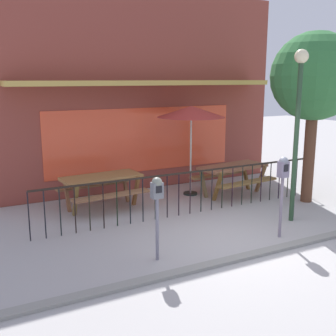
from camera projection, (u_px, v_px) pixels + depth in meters
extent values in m
plane|color=#A3A09E|center=(241.00, 241.00, 7.73)|extent=(40.00, 40.00, 0.00)
cube|color=#58291C|center=(140.00, 186.00, 11.67)|extent=(8.20, 0.54, 0.01)
cube|color=brown|center=(139.00, 92.00, 11.13)|extent=(8.20, 0.50, 5.19)
cube|color=#E54C2D|center=(144.00, 140.00, 11.17)|extent=(5.33, 0.02, 1.70)
cube|color=gold|center=(149.00, 83.00, 10.51)|extent=(6.97, 0.82, 0.12)
cube|color=black|center=(190.00, 172.00, 9.12)|extent=(6.89, 0.04, 0.04)
cylinder|color=black|center=(29.00, 217.00, 7.65)|extent=(0.02, 0.02, 0.95)
cylinder|color=black|center=(45.00, 214.00, 7.78)|extent=(0.02, 0.02, 0.95)
cylinder|color=black|center=(60.00, 212.00, 7.91)|extent=(0.02, 0.02, 0.95)
cylinder|color=black|center=(75.00, 210.00, 8.04)|extent=(0.02, 0.02, 0.95)
cylinder|color=black|center=(89.00, 208.00, 8.17)|extent=(0.02, 0.02, 0.95)
cylinder|color=black|center=(103.00, 206.00, 8.31)|extent=(0.02, 0.02, 0.95)
cylinder|color=black|center=(117.00, 204.00, 8.44)|extent=(0.02, 0.02, 0.95)
cylinder|color=black|center=(130.00, 202.00, 8.57)|extent=(0.02, 0.02, 0.95)
cylinder|color=black|center=(143.00, 200.00, 8.70)|extent=(0.02, 0.02, 0.95)
cylinder|color=black|center=(155.00, 198.00, 8.83)|extent=(0.02, 0.02, 0.95)
cylinder|color=black|center=(167.00, 196.00, 8.96)|extent=(0.02, 0.02, 0.95)
cylinder|color=black|center=(179.00, 195.00, 9.09)|extent=(0.02, 0.02, 0.95)
cylinder|color=black|center=(190.00, 193.00, 9.22)|extent=(0.02, 0.02, 0.95)
cylinder|color=black|center=(201.00, 192.00, 9.35)|extent=(0.02, 0.02, 0.95)
cylinder|color=black|center=(212.00, 190.00, 9.48)|extent=(0.02, 0.02, 0.95)
cylinder|color=black|center=(222.00, 188.00, 9.61)|extent=(0.02, 0.02, 0.95)
cylinder|color=black|center=(232.00, 187.00, 9.74)|extent=(0.02, 0.02, 0.95)
cylinder|color=black|center=(242.00, 186.00, 9.87)|extent=(0.02, 0.02, 0.95)
cylinder|color=black|center=(252.00, 184.00, 10.00)|extent=(0.02, 0.02, 0.95)
cylinder|color=black|center=(261.00, 183.00, 10.13)|extent=(0.02, 0.02, 0.95)
cylinder|color=black|center=(270.00, 181.00, 10.27)|extent=(0.02, 0.02, 0.95)
cylinder|color=black|center=(279.00, 180.00, 10.40)|extent=(0.02, 0.02, 0.95)
cylinder|color=black|center=(288.00, 179.00, 10.53)|extent=(0.02, 0.02, 0.95)
cylinder|color=black|center=(296.00, 178.00, 10.66)|extent=(0.02, 0.02, 0.95)
cylinder|color=black|center=(305.00, 176.00, 10.79)|extent=(0.02, 0.02, 0.95)
cube|color=olive|center=(101.00, 177.00, 9.55)|extent=(1.86, 0.90, 0.07)
cube|color=brown|center=(112.00, 195.00, 9.16)|extent=(1.82, 0.40, 0.05)
cube|color=brown|center=(93.00, 185.00, 10.07)|extent=(1.82, 0.40, 0.05)
cube|color=brown|center=(76.00, 201.00, 9.01)|extent=(0.10, 0.35, 0.78)
cube|color=brown|center=(67.00, 195.00, 9.48)|extent=(0.10, 0.35, 0.78)
cube|color=brown|center=(136.00, 191.00, 9.79)|extent=(0.10, 0.35, 0.78)
cube|color=brown|center=(125.00, 186.00, 10.25)|extent=(0.10, 0.35, 0.78)
cube|color=brown|center=(233.00, 167.00, 10.70)|extent=(1.87, 0.95, 0.07)
cube|color=olive|center=(248.00, 182.00, 10.31)|extent=(1.82, 0.45, 0.05)
cube|color=olive|center=(218.00, 174.00, 11.21)|extent=(1.82, 0.45, 0.05)
cube|color=brown|center=(218.00, 187.00, 10.15)|extent=(0.11, 0.35, 0.78)
cube|color=brown|center=(203.00, 182.00, 10.60)|extent=(0.11, 0.35, 0.78)
cube|color=brown|center=(261.00, 179.00, 10.95)|extent=(0.11, 0.35, 0.78)
cube|color=brown|center=(245.00, 175.00, 11.41)|extent=(0.11, 0.35, 0.78)
cylinder|color=black|center=(190.00, 193.00, 10.87)|extent=(0.36, 0.36, 0.05)
cylinder|color=beige|center=(191.00, 152.00, 10.64)|extent=(0.04, 0.04, 2.24)
cone|color=#AD302A|center=(191.00, 112.00, 10.42)|extent=(1.71, 1.71, 0.28)
cylinder|color=slate|center=(281.00, 208.00, 7.82)|extent=(0.06, 0.06, 1.17)
cube|color=slate|center=(283.00, 169.00, 7.67)|extent=(0.18, 0.14, 0.30)
sphere|color=slate|center=(284.00, 161.00, 7.64)|extent=(0.17, 0.17, 0.17)
cube|color=black|center=(286.00, 168.00, 7.60)|extent=(0.11, 0.01, 0.13)
cylinder|color=slate|center=(157.00, 229.00, 6.84)|extent=(0.06, 0.06, 1.06)
cube|color=slate|center=(157.00, 190.00, 6.70)|extent=(0.18, 0.14, 0.26)
sphere|color=slate|center=(157.00, 182.00, 6.67)|extent=(0.17, 0.17, 0.17)
cube|color=black|center=(159.00, 190.00, 6.63)|extent=(0.11, 0.01, 0.12)
cylinder|color=brown|center=(309.00, 152.00, 10.01)|extent=(0.27, 0.27, 2.45)
sphere|color=#317139|center=(315.00, 76.00, 9.64)|extent=(2.04, 2.04, 2.04)
cylinder|color=#264229|center=(296.00, 145.00, 8.54)|extent=(0.10, 0.10, 3.26)
sphere|color=beige|center=(302.00, 56.00, 8.17)|extent=(0.28, 0.28, 0.28)
cube|color=gray|center=(263.00, 254.00, 7.19)|extent=(11.48, 0.20, 0.11)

